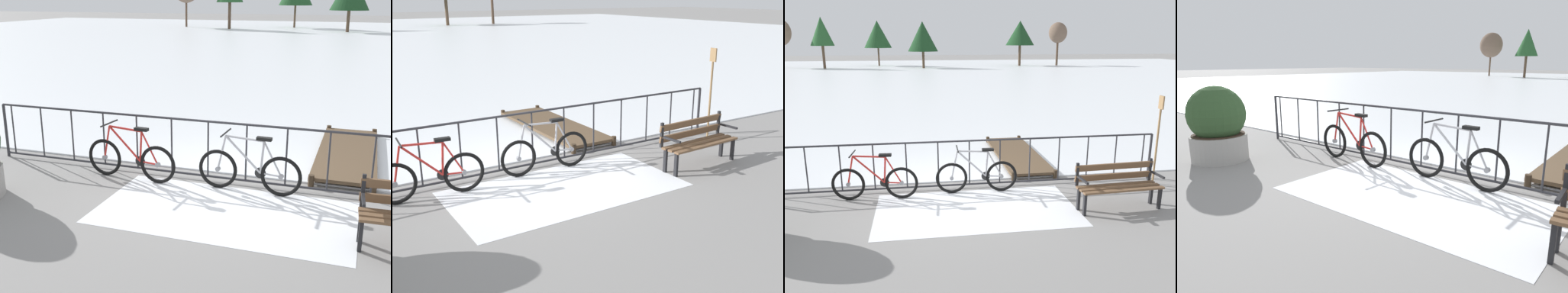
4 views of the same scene
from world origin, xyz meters
TOP-DOWN VIEW (x-y plane):
  - ground_plane at (0.00, 0.00)m, footprint 160.00×160.00m
  - snow_patch at (0.32, -1.20)m, footprint 3.77×2.03m
  - railing_fence at (0.00, 0.00)m, footprint 9.06×0.06m
  - bicycle_near_railing at (-1.61, -0.37)m, footprint 1.71×0.52m
  - bicycle_second at (0.45, -0.28)m, footprint 1.71×0.52m
  - planter_with_shrub at (-3.68, -1.91)m, footprint 1.07×1.07m
  - tree_far_east at (-10.83, 39.34)m, footprint 2.51×2.51m
  - tree_extra at (-15.89, 41.29)m, footprint 2.82×2.82m

SIDE VIEW (x-z plane):
  - ground_plane at x=0.00m, z-range 0.00..0.00m
  - snow_patch at x=0.32m, z-range 0.00..0.01m
  - bicycle_near_railing at x=-1.61m, z-range -0.12..0.86m
  - bicycle_second at x=0.45m, z-range -0.12..0.86m
  - railing_fence at x=0.00m, z-range 0.02..1.09m
  - planter_with_shrub at x=-3.68m, z-range -0.02..1.42m
  - tree_extra at x=-15.89m, z-range 1.18..6.65m
  - tree_far_east at x=-10.83m, z-range 1.21..6.75m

